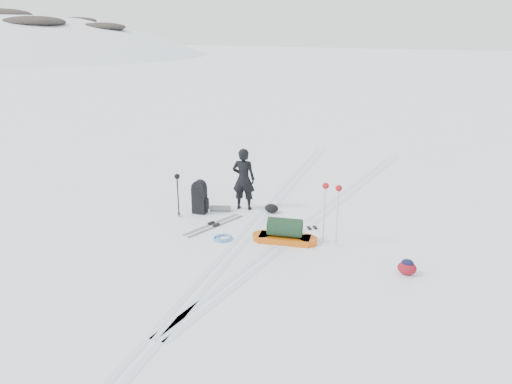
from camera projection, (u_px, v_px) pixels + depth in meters
ground at (251, 229)px, 12.64m from camera, size 200.00×200.00×0.00m
ski_tracks at (285, 221)px, 13.19m from camera, size 3.38×17.97×0.01m
skier at (244, 179)px, 13.77m from camera, size 0.70×0.52×1.75m
pulk_sled at (285, 233)px, 11.85m from camera, size 1.61×0.70×0.60m
expedition_rucksack at (202, 198)px, 13.62m from camera, size 0.94×0.66×0.94m
ski_poles_black at (177, 182)px, 13.16m from camera, size 0.15×0.15×1.21m
ski_poles_silver at (332, 194)px, 11.40m from camera, size 0.47×0.21×1.50m
touring_skis_grey at (214, 225)px, 12.88m from camera, size 0.89×1.90×0.07m
touring_skis_white at (312, 229)px, 12.65m from camera, size 1.19×1.44×0.06m
rope_coil at (223, 238)px, 12.07m from camera, size 0.53×0.53×0.06m
small_daypack at (407, 267)px, 10.32m from camera, size 0.41×0.32×0.34m
thermos_pair at (200, 207)px, 13.82m from camera, size 0.24×0.20×0.27m
stuff_sack at (272, 208)px, 13.73m from camera, size 0.40×0.31×0.24m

